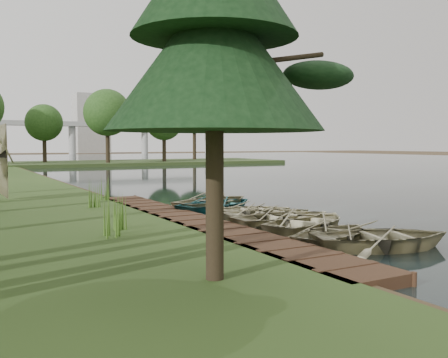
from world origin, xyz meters
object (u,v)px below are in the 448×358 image
stored_rowboat (6,192)px  pine_tree (214,12)px  rowboat_1 (335,231)px  boardwalk (194,224)px  rowboat_2 (309,219)px  rowboat_0 (383,234)px

stored_rowboat → pine_tree: bearing=-165.8°
rowboat_1 → boardwalk: bearing=9.0°
rowboat_1 → stored_rowboat: stored_rowboat is taller
rowboat_2 → pine_tree: pine_tree is taller
rowboat_1 → rowboat_2: 1.70m
boardwalk → rowboat_2: rowboat_2 is taller
boardwalk → pine_tree: bearing=-112.3°
rowboat_1 → rowboat_2: (0.43, 1.65, 0.06)m
stored_rowboat → pine_tree: pine_tree is taller
stored_rowboat → rowboat_2: bearing=-140.3°
boardwalk → stored_rowboat: 10.28m
boardwalk → pine_tree: pine_tree is taller
boardwalk → rowboat_2: (2.73, -2.40, 0.28)m
rowboat_1 → rowboat_0: bearing=-179.5°
rowboat_0 → rowboat_2: size_ratio=1.00×
pine_tree → rowboat_2: bearing=37.5°
boardwalk → rowboat_0: size_ratio=4.42×
rowboat_0 → stored_rowboat: bearing=45.7°
rowboat_0 → rowboat_1: bearing=39.5°
boardwalk → rowboat_2: size_ratio=4.40×
rowboat_0 → rowboat_1: 1.35m
boardwalk → stored_rowboat: stored_rowboat is taller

